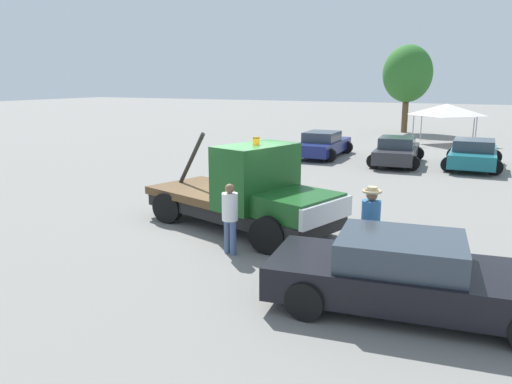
{
  "coord_description": "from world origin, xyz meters",
  "views": [
    {
      "loc": [
        6.19,
        -11.62,
        3.96
      ],
      "look_at": [
        0.5,
        0.0,
        1.05
      ],
      "focal_mm": 35.0,
      "sensor_mm": 36.0,
      "label": 1
    }
  ],
  "objects": [
    {
      "name": "tow_truck",
      "position": [
        0.35,
        -0.1,
        0.98
      ],
      "size": [
        6.1,
        3.65,
        2.54
      ],
      "rotation": [
        0.0,
        0.0,
        -0.29
      ],
      "color": "black",
      "rests_on": "ground"
    },
    {
      "name": "parked_car_navy",
      "position": [
        -2.14,
        13.38,
        0.65
      ],
      "size": [
        2.45,
        4.85,
        1.34
      ],
      "rotation": [
        0.0,
        0.0,
        1.6
      ],
      "color": "navy",
      "rests_on": "ground"
    },
    {
      "name": "canopy_tent_white",
      "position": [
        3.07,
        21.97,
        2.15
      ],
      "size": [
        3.49,
        3.49,
        2.51
      ],
      "color": "#9E9EA3",
      "rests_on": "ground"
    },
    {
      "name": "person_near_truck",
      "position": [
        3.94,
        -1.6,
        1.08
      ],
      "size": [
        0.41,
        0.41,
        1.83
      ],
      "rotation": [
        0.0,
        0.0,
        5.04
      ],
      "color": "#847051",
      "rests_on": "ground"
    },
    {
      "name": "ground_plane",
      "position": [
        0.0,
        0.0,
        0.0
      ],
      "size": [
        160.0,
        160.0,
        0.0
      ],
      "primitive_type": "plane",
      "color": "gray"
    },
    {
      "name": "tree_left",
      "position": [
        -0.52,
        28.17,
        4.41
      ],
      "size": [
        3.68,
        3.68,
        6.57
      ],
      "color": "brown",
      "rests_on": "ground"
    },
    {
      "name": "parked_car_teal",
      "position": [
        5.18,
        13.11,
        0.65
      ],
      "size": [
        2.58,
        4.79,
        1.34
      ],
      "rotation": [
        0.0,
        0.0,
        1.59
      ],
      "color": "#196670",
      "rests_on": "ground"
    },
    {
      "name": "parked_car_charcoal",
      "position": [
        1.84,
        12.57,
        0.65
      ],
      "size": [
        2.6,
        4.7,
        1.34
      ],
      "rotation": [
        0.0,
        0.0,
        1.65
      ],
      "color": "#2D2D33",
      "rests_on": "ground"
    },
    {
      "name": "foreground_car",
      "position": [
        5.04,
        -3.15,
        0.65
      ],
      "size": [
        5.23,
        2.58,
        1.34
      ],
      "rotation": [
        0.0,
        0.0,
        0.12
      ],
      "color": "black",
      "rests_on": "ground"
    },
    {
      "name": "person_at_hood",
      "position": [
        0.79,
        -1.96,
        0.96
      ],
      "size": [
        0.37,
        0.37,
        1.67
      ],
      "rotation": [
        0.0,
        0.0,
        4.36
      ],
      "color": "#475B84",
      "rests_on": "ground"
    }
  ]
}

